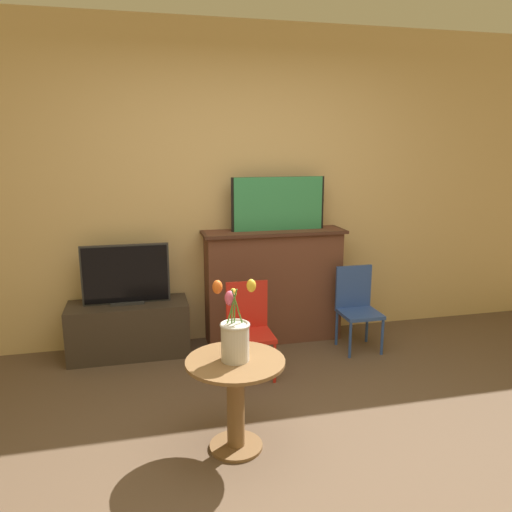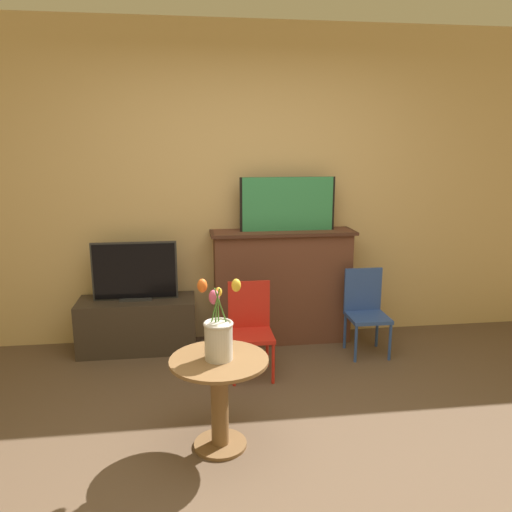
{
  "view_description": "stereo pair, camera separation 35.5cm",
  "coord_description": "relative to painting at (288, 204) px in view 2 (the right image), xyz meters",
  "views": [
    {
      "loc": [
        -0.81,
        -2.13,
        1.71
      ],
      "look_at": [
        -0.0,
        1.25,
        0.93
      ],
      "focal_mm": 35.0,
      "sensor_mm": 36.0,
      "label": 1
    },
    {
      "loc": [
        -0.46,
        -2.19,
        1.71
      ],
      "look_at": [
        -0.0,
        1.25,
        0.93
      ],
      "focal_mm": 35.0,
      "sensor_mm": 36.0,
      "label": 2
    }
  ],
  "objects": [
    {
      "name": "chair_red",
      "position": [
        -0.4,
        -0.63,
        -0.83
      ],
      "size": [
        0.32,
        0.32,
        0.7
      ],
      "color": "red",
      "rests_on": "ground"
    },
    {
      "name": "wall_back",
      "position": [
        -0.36,
        0.18,
        0.14
      ],
      "size": [
        8.0,
        0.06,
        2.7
      ],
      "color": "tan",
      "rests_on": "ground"
    },
    {
      "name": "side_table",
      "position": [
        -0.69,
        -1.56,
        -0.86
      ],
      "size": [
        0.56,
        0.56,
        0.54
      ],
      "color": "brown",
      "rests_on": "ground"
    },
    {
      "name": "ground_plane",
      "position": [
        -0.36,
        -1.95,
        -1.21
      ],
      "size": [
        14.0,
        14.0,
        0.0
      ],
      "primitive_type": "plane",
      "color": "brown"
    },
    {
      "name": "painting",
      "position": [
        0.0,
        0.0,
        0.0
      ],
      "size": [
        0.82,
        0.03,
        0.45
      ],
      "color": "black",
      "rests_on": "fireplace_mantel"
    },
    {
      "name": "tv_stand",
      "position": [
        -1.29,
        -0.07,
        -0.99
      ],
      "size": [
        0.96,
        0.39,
        0.44
      ],
      "color": "#382D23",
      "rests_on": "ground"
    },
    {
      "name": "tv_monitor",
      "position": [
        -1.29,
        -0.06,
        -0.53
      ],
      "size": [
        0.69,
        0.12,
        0.49
      ],
      "color": "#2D2D2D",
      "rests_on": "tv_stand"
    },
    {
      "name": "chair_blue",
      "position": [
        0.6,
        -0.35,
        -0.83
      ],
      "size": [
        0.32,
        0.32,
        0.7
      ],
      "color": "#2D4C99",
      "rests_on": "ground"
    },
    {
      "name": "fireplace_mantel",
      "position": [
        -0.04,
        -0.01,
        -0.71
      ],
      "size": [
        1.23,
        0.35,
        0.99
      ],
      "color": "brown",
      "rests_on": "ground"
    },
    {
      "name": "vase_tulips",
      "position": [
        -0.69,
        -1.55,
        -0.52
      ],
      "size": [
        0.24,
        0.19,
        0.44
      ],
      "color": "beige",
      "rests_on": "side_table"
    }
  ]
}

